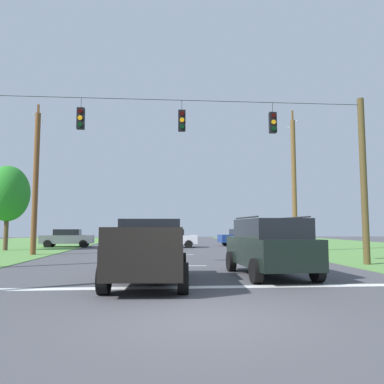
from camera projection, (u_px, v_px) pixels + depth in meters
The scene contains 14 objects.
ground_plane at pixel (200, 319), 7.08m from camera, with size 120.00×120.00×0.00m, color #47474C.
stop_bar_stripe at pixel (187, 287), 10.75m from camera, with size 14.00×0.45×0.01m, color white.
lane_dash_0 at pixel (178, 266), 16.70m from camera, with size 0.15×2.50×0.01m, color white.
lane_dash_1 at pixel (174, 255), 23.45m from camera, with size 0.15×2.50×0.01m, color white.
lane_dash_2 at pixel (171, 247), 32.13m from camera, with size 0.15×2.50×0.01m, color white.
overhead_signal_span at pixel (183, 169), 16.82m from camera, with size 16.81×0.31×7.69m.
pickup_truck at pixel (150, 251), 11.62m from camera, with size 2.48×5.49×1.95m.
suv_black at pixel (269, 246), 13.23m from camera, with size 2.41×4.89×2.05m.
distant_car_crossing_white at pixel (171, 238), 31.76m from camera, with size 4.31×2.04×1.52m.
distant_car_oncoming at pixel (243, 237), 34.59m from camera, with size 4.45×2.33×1.52m.
distant_car_far_parked at pixel (67, 238), 32.35m from camera, with size 4.41×2.25×1.52m.
utility_pole_mid_right at pixel (294, 183), 26.73m from camera, with size 0.33×1.88×10.02m.
utility_pole_near_left at pixel (36, 181), 23.59m from camera, with size 0.34×1.63×9.43m.
tree_roadside_right at pixel (8, 194), 27.85m from camera, with size 3.11×3.11×6.21m.
Camera 1 is at (-0.72, -7.23, 1.70)m, focal length 35.60 mm.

